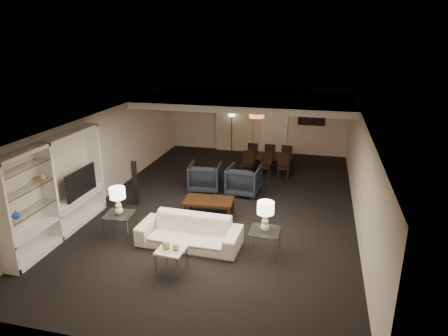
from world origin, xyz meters
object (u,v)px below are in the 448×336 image
marble_table (172,261)px  chair_nl (247,164)px  pendant_light (257,114)px  chair_nr (283,167)px  floor_lamp (232,132)px  television (77,182)px  vase_blue (16,214)px  chair_fr (287,156)px  table_lamp_left (118,201)px  armchair_right (244,180)px  dining_table (268,163)px  table_lamp_right (265,216)px  chair_nm (265,166)px  chair_fm (270,154)px  sofa (189,232)px  coffee_table (209,208)px  side_table_left (120,225)px  armchair_left (205,177)px  side_table_right (264,243)px  floor_speaker (135,183)px  vase_amber (42,176)px  chair_fl (254,153)px

marble_table → chair_nl: size_ratio=0.63×
pendant_light → chair_nr: bearing=-42.6°
floor_lamp → television: bearing=-108.1°
vase_blue → chair_fr: (4.69, 7.71, -0.73)m
table_lamp_left → armchair_right: bearing=55.1°
marble_table → dining_table: 6.67m
table_lamp_right → chair_fr: bearing=90.8°
chair_nm → chair_fm: same height
sofa → table_lamp_left: (-1.70, 0.00, 0.58)m
floor_lamp → chair_nm: bearing=-57.1°
marble_table → chair_nl: chair_nl is taller
floor_lamp → coffee_table: bearing=-82.9°
vase_blue → table_lamp_right: bearing=18.1°
side_table_left → table_lamp_right: bearing=0.0°
side_table_left → chair_nm: chair_nm is taller
coffee_table → vase_blue: 4.51m
pendant_light → sofa: bearing=-95.2°
coffee_table → floor_lamp: (-0.73, 5.94, 0.61)m
armchair_right → marble_table: size_ratio=1.79×
armchair_left → side_table_right: (2.30, -3.30, -0.13)m
side_table_left → chair_fr: chair_fr is taller
side_table_right → television: bearing=174.4°
side_table_right → table_lamp_right: size_ratio=0.97×
pendant_light → television: pendant_light is taller
chair_nl → chair_fm: 1.43m
coffee_table → side_table_left: side_table_left is taller
sofa → table_lamp_left: table_lamp_left is taller
coffee_table → armchair_left: armchair_left is taller
table_lamp_right → marble_table: 2.13m
chair_nl → chair_nm: bearing=5.1°
chair_nm → chair_fr: bearing=69.2°
armchair_right → chair_nr: (1.01, 1.54, -0.01)m
chair_nm → chair_nl: bearing=-176.0°
floor_speaker → floor_lamp: 5.91m
chair_nr → floor_lamp: size_ratio=0.50×
marble_table → chair_fr: size_ratio=0.63×
side_table_right → floor_lamp: floor_lamp is taller
chair_nl → floor_lamp: (-1.14, 2.69, 0.41)m
television → dining_table: television is taller
side_table_left → vase_amber: vase_amber is taller
chair_nm → table_lamp_left: bearing=-115.2°
armchair_left → chair_fr: (2.21, 2.84, -0.01)m
pendant_light → table_lamp_left: size_ratio=0.79×
chair_nm → pendant_light: bearing=119.8°
armchair_left → side_table_right: size_ratio=1.49×
side_table_left → chair_fm: size_ratio=0.76×
sofa → side_table_left: 1.70m
coffee_table → chair_nl: bearing=82.8°
television → armchair_right: bearing=-52.2°
armchair_left → chair_fl: (1.01, 2.84, -0.01)m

